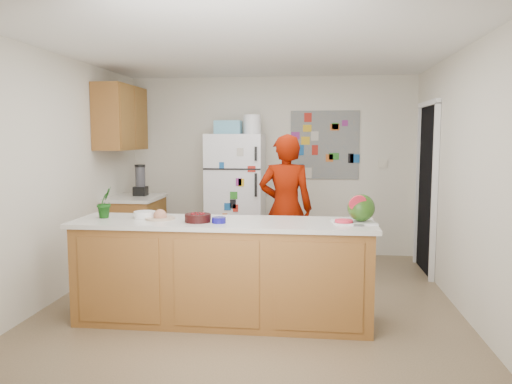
# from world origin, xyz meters

# --- Properties ---
(floor) EXTENTS (4.00, 4.50, 0.02)m
(floor) POSITION_xyz_m (0.00, 0.00, -0.01)
(floor) COLOR brown
(floor) RESTS_ON ground
(wall_back) EXTENTS (4.00, 0.02, 2.50)m
(wall_back) POSITION_xyz_m (0.00, 2.26, 1.25)
(wall_back) COLOR beige
(wall_back) RESTS_ON ground
(wall_left) EXTENTS (0.02, 4.50, 2.50)m
(wall_left) POSITION_xyz_m (-2.01, 0.00, 1.25)
(wall_left) COLOR beige
(wall_left) RESTS_ON ground
(wall_right) EXTENTS (0.02, 4.50, 2.50)m
(wall_right) POSITION_xyz_m (2.01, 0.00, 1.25)
(wall_right) COLOR beige
(wall_right) RESTS_ON ground
(ceiling) EXTENTS (4.00, 4.50, 0.02)m
(ceiling) POSITION_xyz_m (0.00, 0.00, 2.51)
(ceiling) COLOR white
(ceiling) RESTS_ON wall_back
(doorway) EXTENTS (0.03, 0.85, 2.04)m
(doorway) POSITION_xyz_m (1.99, 1.45, 1.02)
(doorway) COLOR black
(doorway) RESTS_ON ground
(peninsula_base) EXTENTS (2.60, 0.62, 0.88)m
(peninsula_base) POSITION_xyz_m (-0.20, -0.50, 0.44)
(peninsula_base) COLOR brown
(peninsula_base) RESTS_ON floor
(peninsula_top) EXTENTS (2.68, 0.70, 0.04)m
(peninsula_top) POSITION_xyz_m (-0.20, -0.50, 0.90)
(peninsula_top) COLOR silver
(peninsula_top) RESTS_ON peninsula_base
(side_counter_base) EXTENTS (0.60, 0.80, 0.86)m
(side_counter_base) POSITION_xyz_m (-1.69, 1.35, 0.43)
(side_counter_base) COLOR brown
(side_counter_base) RESTS_ON floor
(side_counter_top) EXTENTS (0.64, 0.84, 0.04)m
(side_counter_top) POSITION_xyz_m (-1.69, 1.35, 0.88)
(side_counter_top) COLOR silver
(side_counter_top) RESTS_ON side_counter_base
(upper_cabinets) EXTENTS (0.35, 1.00, 0.80)m
(upper_cabinets) POSITION_xyz_m (-1.82, 1.30, 1.90)
(upper_cabinets) COLOR brown
(upper_cabinets) RESTS_ON wall_left
(refrigerator) EXTENTS (0.75, 0.70, 1.70)m
(refrigerator) POSITION_xyz_m (-0.45, 1.88, 0.85)
(refrigerator) COLOR silver
(refrigerator) RESTS_ON floor
(fridge_top_bin) EXTENTS (0.35, 0.28, 0.18)m
(fridge_top_bin) POSITION_xyz_m (-0.55, 1.88, 1.79)
(fridge_top_bin) COLOR #5999B2
(fridge_top_bin) RESTS_ON refrigerator
(photo_collage) EXTENTS (0.95, 0.01, 0.95)m
(photo_collage) POSITION_xyz_m (0.75, 2.24, 1.55)
(photo_collage) COLOR slate
(photo_collage) RESTS_ON wall_back
(person) EXTENTS (0.62, 0.41, 1.69)m
(person) POSITION_xyz_m (0.29, 0.83, 0.85)
(person) COLOR #701000
(person) RESTS_ON floor
(blender_appliance) EXTENTS (0.13, 0.13, 0.38)m
(blender_appliance) POSITION_xyz_m (-1.64, 1.44, 1.09)
(blender_appliance) COLOR black
(blender_appliance) RESTS_ON side_counter_top
(cutting_board) EXTENTS (0.39, 0.31, 0.01)m
(cutting_board) POSITION_xyz_m (0.95, -0.48, 0.93)
(cutting_board) COLOR white
(cutting_board) RESTS_ON peninsula_top
(watermelon) EXTENTS (0.24, 0.24, 0.24)m
(watermelon) POSITION_xyz_m (1.01, -0.46, 1.05)
(watermelon) COLOR #255C10
(watermelon) RESTS_ON cutting_board
(watermelon_slice) EXTENTS (0.15, 0.15, 0.02)m
(watermelon_slice) POSITION_xyz_m (0.86, -0.53, 0.94)
(watermelon_slice) COLOR red
(watermelon_slice) RESTS_ON cutting_board
(cherry_bowl) EXTENTS (0.30, 0.30, 0.07)m
(cherry_bowl) POSITION_xyz_m (-0.40, -0.58, 0.96)
(cherry_bowl) COLOR black
(cherry_bowl) RESTS_ON peninsula_top
(white_bowl) EXTENTS (0.24, 0.24, 0.06)m
(white_bowl) POSITION_xyz_m (-0.94, -0.42, 0.95)
(white_bowl) COLOR white
(white_bowl) RESTS_ON peninsula_top
(cobalt_bowl) EXTENTS (0.13, 0.13, 0.05)m
(cobalt_bowl) POSITION_xyz_m (-0.21, -0.62, 0.95)
(cobalt_bowl) COLOR navy
(cobalt_bowl) RESTS_ON peninsula_top
(plate) EXTENTS (0.33, 0.33, 0.02)m
(plate) POSITION_xyz_m (-0.78, -0.48, 0.93)
(plate) COLOR #BAAF8E
(plate) RESTS_ON peninsula_top
(paper_towel) EXTENTS (0.19, 0.18, 0.02)m
(paper_towel) POSITION_xyz_m (-0.33, -0.50, 0.93)
(paper_towel) COLOR white
(paper_towel) RESTS_ON peninsula_top
(keys) EXTENTS (0.09, 0.04, 0.01)m
(keys) POSITION_xyz_m (0.98, -0.64, 0.93)
(keys) COLOR gray
(keys) RESTS_ON peninsula_top
(potted_plant) EXTENTS (0.15, 0.18, 0.28)m
(potted_plant) POSITION_xyz_m (-1.31, -0.45, 1.06)
(potted_plant) COLOR #144A15
(potted_plant) RESTS_ON peninsula_top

